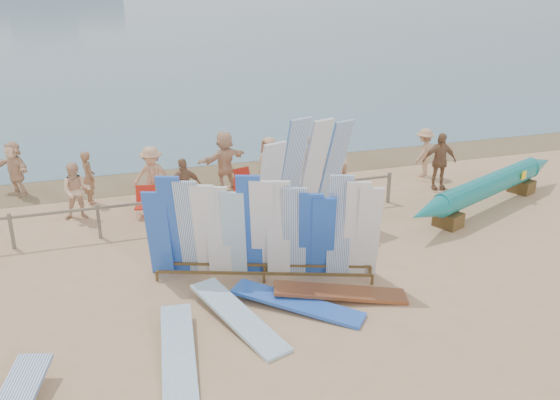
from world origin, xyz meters
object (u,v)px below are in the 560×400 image
object	(u,v)px
outrigger_canoe	(490,186)
beachgoer_6	(269,166)
beach_chair_right	(175,209)
beachgoer_3	(152,177)
flat_board_c	(340,299)
beachgoer_4	(185,187)
side_surfboard_rack	(303,179)
stroller	(248,194)
flat_board_d	(297,308)
beachgoer_5	(225,161)
beachgoer_7	(310,161)
beachgoer_11	(15,168)
beachgoer_1	(89,177)
main_surfboard_rack	(264,232)
flat_board_b	(179,359)
flat_board_a	(238,323)
beachgoer_10	(439,161)
beach_chair_left	(145,208)
beachgoer_extra_0	(424,153)
beachgoer_2	(77,191)
beachgoer_9	(302,143)
beachgoer_8	(337,158)
vendor_table	(274,240)

from	to	relation	value
outrigger_canoe	beachgoer_6	world-z (taller)	beachgoer_6
beach_chair_right	beachgoer_3	size ratio (longest dim) A/B	0.47
flat_board_c	beachgoer_4	xyz separation A→B (m)	(-2.23, 5.43, 0.81)
side_surfboard_rack	stroller	distance (m)	2.20
beachgoer_6	outrigger_canoe	bearing A→B (deg)	49.48
side_surfboard_rack	stroller	xyz separation A→B (m)	(-0.97, 1.74, -0.92)
beachgoer_6	flat_board_d	bearing A→B (deg)	-23.80
beachgoer_5	stroller	bearing A→B (deg)	73.48
beachgoer_3	beachgoer_7	xyz separation A→B (m)	(4.80, 0.20, -0.07)
beachgoer_11	beachgoer_1	xyz separation A→B (m)	(2.06, -1.40, -0.05)
main_surfboard_rack	flat_board_b	world-z (taller)	main_surfboard_rack
beachgoer_3	beachgoer_11	size ratio (longest dim) A/B	1.06
flat_board_a	beachgoer_10	size ratio (longest dim) A/B	1.54
flat_board_b	beachgoer_10	world-z (taller)	beachgoer_10
beachgoer_7	beachgoer_11	bearing A→B (deg)	-46.31
flat_board_b	beach_chair_right	size ratio (longest dim) A/B	3.29
beachgoer_1	outrigger_canoe	bearing A→B (deg)	-129.42
beach_chair_left	outrigger_canoe	bearing A→B (deg)	-0.16
flat_board_c	beachgoer_extra_0	bearing A→B (deg)	-24.48
beachgoer_1	beachgoer_5	world-z (taller)	beachgoer_5
flat_board_d	beach_chair_right	distance (m)	5.64
outrigger_canoe	flat_board_b	bearing A→B (deg)	-179.02
side_surfboard_rack	flat_board_a	distance (m)	4.83
beachgoer_1	beachgoer_10	size ratio (longest dim) A/B	0.88
flat_board_d	stroller	size ratio (longest dim) A/B	2.37
beach_chair_right	beachgoer_extra_0	bearing A→B (deg)	-27.57
beachgoer_2	beachgoer_3	bearing A→B (deg)	15.62
flat_board_b	beachgoer_9	xyz separation A→B (m)	(5.69, 9.57, 0.85)
flat_board_a	flat_board_d	bearing A→B (deg)	-11.33
stroller	beachgoer_4	distance (m)	1.77
main_surfboard_rack	beachgoer_5	bearing A→B (deg)	105.21
beachgoer_extra_0	beachgoer_8	bearing A→B (deg)	-38.77
beachgoer_1	beachgoer_6	bearing A→B (deg)	-118.66
beachgoer_2	beachgoer_4	bearing A→B (deg)	-6.80
beachgoer_extra_0	beachgoer_9	distance (m)	4.03
outrigger_canoe	beach_chair_right	size ratio (longest dim) A/B	8.24
beachgoer_8	beachgoer_5	distance (m)	3.46
beachgoer_11	flat_board_c	bearing A→B (deg)	-1.27
vendor_table	beachgoer_3	world-z (taller)	beachgoer_3
main_surfboard_rack	beachgoer_4	world-z (taller)	main_surfboard_rack
beachgoer_1	beach_chair_left	bearing A→B (deg)	-156.58
beachgoer_6	beachgoer_extra_0	xyz separation A→B (m)	(5.23, 0.03, -0.08)
beachgoer_8	beachgoer_extra_0	world-z (taller)	beachgoer_8
beach_chair_left	flat_board_b	bearing A→B (deg)	-77.07
beachgoer_4	beachgoer_extra_0	size ratio (longest dim) A/B	1.02
beachgoer_8	beachgoer_3	bearing A→B (deg)	-17.13
side_surfboard_rack	beachgoer_11	distance (m)	8.81
main_surfboard_rack	flat_board_a	xyz separation A→B (m)	(-0.98, -1.54, -1.11)
stroller	beachgoer_10	bearing A→B (deg)	-16.99
main_surfboard_rack	beach_chair_right	distance (m)	4.33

